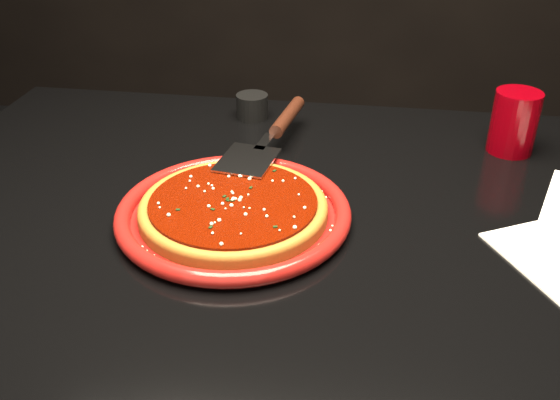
# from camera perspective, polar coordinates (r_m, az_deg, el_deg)

# --- Properties ---
(table) EXTENTS (1.20, 0.80, 0.75)m
(table) POSITION_cam_1_polar(r_m,az_deg,el_deg) (1.14, 0.79, -16.90)
(table) COLOR black
(table) RESTS_ON floor
(plate) EXTENTS (0.34, 0.34, 0.02)m
(plate) POSITION_cam_1_polar(r_m,az_deg,el_deg) (0.86, -4.26, -1.15)
(plate) COLOR maroon
(plate) RESTS_ON table
(pizza_crust) EXTENTS (0.27, 0.27, 0.01)m
(pizza_crust) POSITION_cam_1_polar(r_m,az_deg,el_deg) (0.86, -4.27, -0.94)
(pizza_crust) COLOR brown
(pizza_crust) RESTS_ON plate
(pizza_crust_rim) EXTENTS (0.27, 0.27, 0.02)m
(pizza_crust_rim) POSITION_cam_1_polar(r_m,az_deg,el_deg) (0.85, -4.29, -0.57)
(pizza_crust_rim) COLOR brown
(pizza_crust_rim) RESTS_ON plate
(pizza_sauce) EXTENTS (0.24, 0.24, 0.01)m
(pizza_sauce) POSITION_cam_1_polar(r_m,az_deg,el_deg) (0.85, -4.30, -0.30)
(pizza_sauce) COLOR #620E00
(pizza_sauce) RESTS_ON plate
(parmesan_dusting) EXTENTS (0.22, 0.22, 0.01)m
(parmesan_dusting) POSITION_cam_1_polar(r_m,az_deg,el_deg) (0.85, -4.32, 0.07)
(parmesan_dusting) COLOR beige
(parmesan_dusting) RESTS_ON plate
(basil_flecks) EXTENTS (0.20, 0.20, 0.00)m
(basil_flecks) POSITION_cam_1_polar(r_m,az_deg,el_deg) (0.85, -4.32, 0.02)
(basil_flecks) COLOR black
(basil_flecks) RESTS_ON plate
(pizza_server) EXTENTS (0.14, 0.35, 0.03)m
(pizza_server) POSITION_cam_1_polar(r_m,az_deg,el_deg) (1.01, -0.86, 6.04)
(pizza_server) COLOR silver
(pizza_server) RESTS_ON plate
(cup) EXTENTS (0.10, 0.10, 0.10)m
(cup) POSITION_cam_1_polar(r_m,az_deg,el_deg) (1.10, 20.62, 6.68)
(cup) COLOR #810109
(cup) RESTS_ON table
(ramekin) EXTENTS (0.07, 0.07, 0.05)m
(ramekin) POSITION_cam_1_polar(r_m,az_deg,el_deg) (1.18, -2.56, 8.55)
(ramekin) COLOR black
(ramekin) RESTS_ON table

